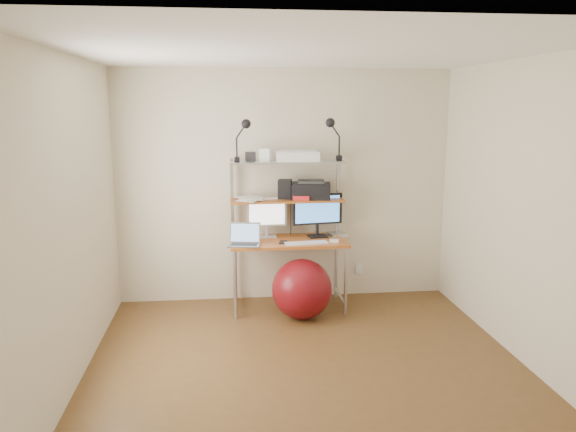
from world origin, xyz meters
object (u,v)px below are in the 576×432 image
object	(u,v)px
monitor_black	(317,211)
printer	(311,190)
monitor_silver	(267,214)
laptop	(245,240)
exercise_ball	(302,289)

from	to	relation	value
monitor_black	printer	distance (m)	0.24
monitor_silver	laptop	size ratio (longest dim) A/B	1.33
monitor_silver	monitor_black	world-z (taller)	monitor_black
printer	exercise_ball	world-z (taller)	printer
exercise_ball	monitor_black	bearing A→B (deg)	62.59
monitor_silver	printer	size ratio (longest dim) A/B	1.05
laptop	exercise_ball	xyz separation A→B (m)	(0.56, -0.15, -0.48)
monitor_silver	laptop	bearing A→B (deg)	-133.61
monitor_silver	exercise_ball	world-z (taller)	monitor_silver
monitor_silver	laptop	world-z (taller)	monitor_silver
monitor_black	exercise_ball	xyz separation A→B (m)	(-0.22, -0.43, -0.71)
monitor_black	printer	size ratio (longest dim) A/B	1.23
laptop	exercise_ball	size ratio (longest dim) A/B	0.57
monitor_silver	monitor_black	distance (m)	0.54
laptop	printer	size ratio (longest dim) A/B	0.79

